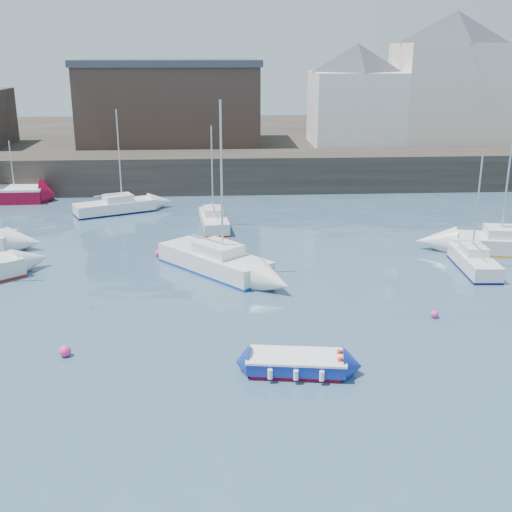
{
  "coord_description": "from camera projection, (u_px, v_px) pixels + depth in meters",
  "views": [
    {
      "loc": [
        -1.86,
        -18.23,
        11.32
      ],
      "look_at": [
        0.0,
        12.0,
        1.5
      ],
      "focal_mm": 45.0,
      "sensor_mm": 36.0,
      "label": 1
    }
  ],
  "objects": [
    {
      "name": "blue_dinghy",
      "position": [
        296.0,
        363.0,
        23.4
      ],
      "size": [
        3.79,
        2.13,
        0.69
      ],
      "color": "maroon",
      "rests_on": "ground"
    },
    {
      "name": "bldg_east_d",
      "position": [
        356.0,
        94.0,
        58.68
      ],
      "size": [
        11.14,
        11.14,
        8.95
      ],
      "color": "white",
      "rests_on": "land_strip"
    },
    {
      "name": "warehouse",
      "position": [
        171.0,
        102.0,
        59.34
      ],
      "size": [
        16.4,
        10.4,
        7.6
      ],
      "color": "#3D2D26",
      "rests_on": "land_strip"
    },
    {
      "name": "sailboat_h",
      "position": [
        115.0,
        206.0,
        46.17
      ],
      "size": [
        5.93,
        4.05,
        7.32
      ],
      "color": "silver",
      "rests_on": "ground"
    },
    {
      "name": "sailboat_b",
      "position": [
        215.0,
        261.0,
        34.07
      ],
      "size": [
        6.26,
        6.7,
        8.96
      ],
      "color": "silver",
      "rests_on": "ground"
    },
    {
      "name": "sailboat_c",
      "position": [
        474.0,
        261.0,
        34.28
      ],
      "size": [
        1.76,
        4.79,
        6.21
      ],
      "color": "silver",
      "rests_on": "ground"
    },
    {
      "name": "buoy_far",
      "position": [
        159.0,
        257.0,
        36.59
      ],
      "size": [
        0.44,
        0.44,
        0.44
      ],
      "primitive_type": "sphere",
      "color": "#FF2F98",
      "rests_on": "ground"
    },
    {
      "name": "buoy_mid",
      "position": [
        434.0,
        318.0,
        28.31
      ],
      "size": [
        0.35,
        0.35,
        0.35
      ],
      "primitive_type": "sphere",
      "color": "#FF2F98",
      "rests_on": "ground"
    },
    {
      "name": "sailboat_f",
      "position": [
        214.0,
        220.0,
        42.48
      ],
      "size": [
        2.09,
        5.2,
        6.6
      ],
      "color": "silver",
      "rests_on": "ground"
    },
    {
      "name": "bldg_east_a",
      "position": [
        452.0,
        77.0,
        59.23
      ],
      "size": [
        13.36,
        13.36,
        11.8
      ],
      "color": "beige",
      "rests_on": "land_strip"
    },
    {
      "name": "sailboat_d",
      "position": [
        512.0,
        244.0,
        37.15
      ],
      "size": [
        7.4,
        3.63,
        9.04
      ],
      "color": "silver",
      "rests_on": "ground"
    },
    {
      "name": "water",
      "position": [
        279.0,
        413.0,
        20.91
      ],
      "size": [
        220.0,
        220.0,
        0.0
      ],
      "primitive_type": "plane",
      "color": "#2D4760",
      "rests_on": "ground"
    },
    {
      "name": "land_strip",
      "position": [
        233.0,
        143.0,
        70.79
      ],
      "size": [
        90.0,
        32.0,
        2.8
      ],
      "primitive_type": "cube",
      "color": "#28231E",
      "rests_on": "ground"
    },
    {
      "name": "quay_wall",
      "position": [
        239.0,
        172.0,
        53.67
      ],
      "size": [
        90.0,
        5.0,
        3.0
      ],
      "primitive_type": "cube",
      "color": "#28231E",
      "rests_on": "ground"
    },
    {
      "name": "buoy_near",
      "position": [
        66.0,
        356.0,
        24.77
      ],
      "size": [
        0.46,
        0.46,
        0.46
      ],
      "primitive_type": "sphere",
      "color": "#FF2F98",
      "rests_on": "ground"
    }
  ]
}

